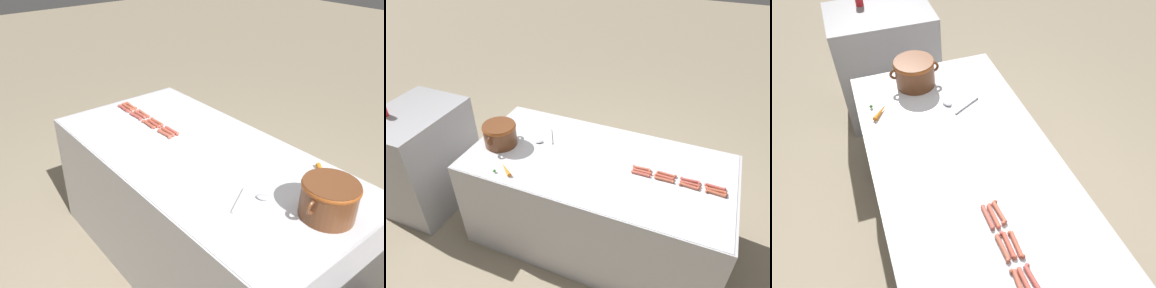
% 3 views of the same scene
% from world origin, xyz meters
% --- Properties ---
extents(ground_plane, '(20.00, 20.00, 0.00)m').
position_xyz_m(ground_plane, '(0.00, 0.00, 0.00)').
color(ground_plane, gray).
extents(griddle_counter, '(1.05, 2.12, 0.88)m').
position_xyz_m(griddle_counter, '(0.00, 0.00, 0.44)').
color(griddle_counter, '#BCBCC1').
rests_on(griddle_counter, ground_plane).
extents(back_cabinet, '(0.88, 0.64, 1.04)m').
position_xyz_m(back_cabinet, '(-0.18, 1.73, 0.52)').
color(back_cabinet, '#A0A0A4').
rests_on(back_cabinet, ground_plane).
extents(hot_dog_0, '(0.03, 0.15, 0.02)m').
position_xyz_m(hot_dog_0, '(-0.03, -0.89, 0.89)').
color(hot_dog_0, '#B5593F').
rests_on(hot_dog_0, griddle_counter).
extents(hot_dog_1, '(0.03, 0.15, 0.02)m').
position_xyz_m(hot_dog_1, '(-0.03, -0.71, 0.89)').
color(hot_dog_1, '#B75942').
rests_on(hot_dog_1, griddle_counter).
extents(hot_dog_2, '(0.03, 0.15, 0.02)m').
position_xyz_m(hot_dog_2, '(-0.03, -0.53, 0.89)').
color(hot_dog_2, '#B05841').
rests_on(hot_dog_2, griddle_counter).
extents(hot_dog_3, '(0.02, 0.15, 0.02)m').
position_xyz_m(hot_dog_3, '(-0.03, -0.35, 0.89)').
color(hot_dog_3, '#BB5546').
rests_on(hot_dog_3, griddle_counter).
extents(hot_dog_4, '(0.03, 0.15, 0.02)m').
position_xyz_m(hot_dog_4, '(0.00, -0.89, 0.89)').
color(hot_dog_4, '#BE583E').
rests_on(hot_dog_4, griddle_counter).
extents(hot_dog_5, '(0.02, 0.15, 0.02)m').
position_xyz_m(hot_dog_5, '(0.00, -0.71, 0.89)').
color(hot_dog_5, '#B75343').
rests_on(hot_dog_5, griddle_counter).
extents(hot_dog_6, '(0.03, 0.15, 0.02)m').
position_xyz_m(hot_dog_6, '(0.01, -0.52, 0.89)').
color(hot_dog_6, '#BC503F').
rests_on(hot_dog_6, griddle_counter).
extents(hot_dog_7, '(0.02, 0.15, 0.02)m').
position_xyz_m(hot_dog_7, '(0.00, -0.36, 0.89)').
color(hot_dog_7, '#BE5642').
rests_on(hot_dog_7, griddle_counter).
extents(hot_dog_8, '(0.03, 0.15, 0.02)m').
position_xyz_m(hot_dog_8, '(0.04, -0.88, 0.89)').
color(hot_dog_8, '#B94F44').
rests_on(hot_dog_8, griddle_counter).
extents(hot_dog_9, '(0.03, 0.15, 0.02)m').
position_xyz_m(hot_dog_9, '(0.04, -0.71, 0.89)').
color(hot_dog_9, '#B44F46').
rests_on(hot_dog_9, griddle_counter).
extents(hot_dog_10, '(0.03, 0.15, 0.02)m').
position_xyz_m(hot_dog_10, '(0.04, -0.53, 0.89)').
color(hot_dog_10, '#B65640').
rests_on(hot_dog_10, griddle_counter).
extents(hot_dog_11, '(0.03, 0.15, 0.02)m').
position_xyz_m(hot_dog_11, '(0.04, -0.35, 0.89)').
color(hot_dog_11, '#BD5C46').
rests_on(hot_dog_11, griddle_counter).
extents(bean_pot, '(0.35, 0.28, 0.19)m').
position_xyz_m(bean_pot, '(-0.09, 0.84, 0.99)').
color(bean_pot, brown).
rests_on(bean_pot, griddle_counter).
extents(serving_spoon, '(0.25, 0.16, 0.02)m').
position_xyz_m(serving_spoon, '(0.09, 0.53, 0.89)').
color(serving_spoon, '#B7B7BC').
rests_on(serving_spoon, griddle_counter).
extents(carrot, '(0.13, 0.15, 0.03)m').
position_xyz_m(carrot, '(-0.38, 0.62, 0.90)').
color(carrot, orange).
rests_on(carrot, griddle_counter).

